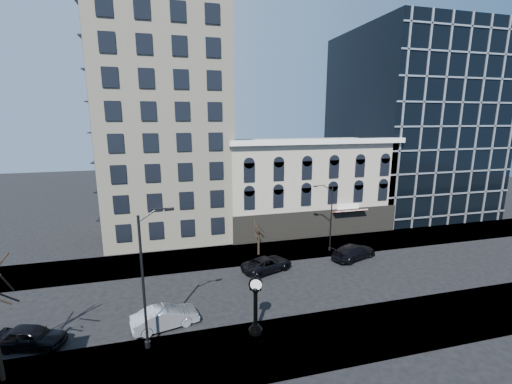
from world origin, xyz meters
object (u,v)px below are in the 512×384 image
object	(u,v)px
street_clock	(255,307)
car_near_b	(165,317)
car_near_a	(31,337)
street_lamp_near	(152,242)

from	to	relation	value
street_clock	car_near_b	bearing A→B (deg)	178.01
street_clock	car_near_b	size ratio (longest dim) A/B	0.92
street_clock	car_near_a	xyz separation A→B (m)	(-14.83, 2.42, -1.34)
street_lamp_near	street_clock	bearing A→B (deg)	-15.17
car_near_b	street_lamp_near	bearing A→B (deg)	154.83
street_clock	street_lamp_near	size ratio (longest dim) A/B	0.45
street_lamp_near	car_near_a	world-z (taller)	street_lamp_near
street_lamp_near	car_near_b	xyz separation A→B (m)	(0.45, 2.07, -6.59)
street_lamp_near	car_near_a	xyz separation A→B (m)	(-8.20, 2.01, -6.63)
car_near_a	car_near_b	size ratio (longest dim) A/B	0.93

